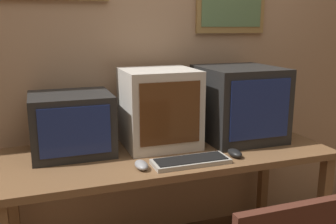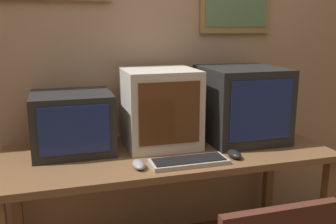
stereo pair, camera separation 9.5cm
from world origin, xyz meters
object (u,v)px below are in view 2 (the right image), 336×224
at_px(monitor_left, 73,122).
at_px(keyboard_main, 189,161).
at_px(monitor_right, 241,104).
at_px(mouse_near_keyboard, 234,154).
at_px(mouse_far_corner, 139,165).
at_px(desk_clock, 277,125).
at_px(monitor_center, 160,108).

bearing_deg(monitor_left, keyboard_main, -34.81).
bearing_deg(monitor_right, mouse_near_keyboard, -121.59).
bearing_deg(mouse_far_corner, keyboard_main, -3.41).
bearing_deg(desk_clock, mouse_near_keyboard, -143.08).
distance_m(mouse_near_keyboard, mouse_far_corner, 0.51).
relative_size(monitor_center, keyboard_main, 1.12).
relative_size(monitor_center, desk_clock, 3.97).
distance_m(monitor_center, mouse_near_keyboard, 0.49).
bearing_deg(desk_clock, monitor_right, -168.54).
height_order(monitor_center, mouse_near_keyboard, monitor_center).
xyz_separation_m(monitor_center, mouse_far_corner, (-0.20, -0.33, -0.20)).
relative_size(keyboard_main, mouse_near_keyboard, 3.56).
distance_m(monitor_center, monitor_right, 0.50).
bearing_deg(mouse_near_keyboard, desk_clock, 36.92).
distance_m(keyboard_main, desk_clock, 0.83).
distance_m(monitor_right, desk_clock, 0.35).
relative_size(monitor_center, monitor_right, 0.92).
relative_size(mouse_near_keyboard, desk_clock, 1.00).
xyz_separation_m(monitor_center, desk_clock, (0.79, 0.03, -0.17)).
bearing_deg(desk_clock, monitor_center, -177.53).
height_order(monitor_right, desk_clock, monitor_right).
bearing_deg(keyboard_main, monitor_right, 35.73).
height_order(monitor_right, mouse_near_keyboard, monitor_right).
distance_m(keyboard_main, mouse_near_keyboard, 0.26).
xyz_separation_m(monitor_left, monitor_center, (0.48, -0.03, 0.06)).
relative_size(monitor_left, keyboard_main, 1.08).
xyz_separation_m(monitor_right, keyboard_main, (-0.44, -0.32, -0.20)).
bearing_deg(mouse_near_keyboard, monitor_right, 58.41).
height_order(monitor_left, monitor_center, monitor_center).
height_order(monitor_center, desk_clock, monitor_center).
xyz_separation_m(monitor_right, mouse_near_keyboard, (-0.19, -0.30, -0.20)).
distance_m(monitor_right, mouse_near_keyboard, 0.41).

